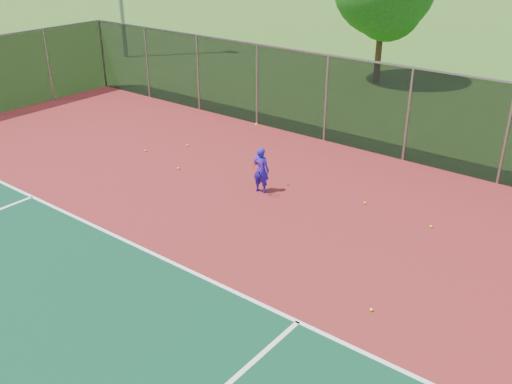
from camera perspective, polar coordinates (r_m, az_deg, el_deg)
ground at (r=10.74m, az=-14.67°, el=-16.33°), size 120.00×120.00×0.00m
court_apron at (r=11.71m, az=-6.90°, el=-11.50°), size 30.00×20.00×0.02m
fence_back at (r=18.64m, az=14.96°, el=7.55°), size 30.00×0.06×3.03m
tennis_player at (r=16.05m, az=0.51°, el=2.23°), size 0.59×0.62×1.97m
practice_ball_0 at (r=19.80m, az=-6.87°, el=4.65°), size 0.07×0.07×0.07m
practice_ball_1 at (r=17.96m, az=-7.76°, el=2.38°), size 0.07×0.07×0.07m
practice_ball_2 at (r=15.06m, az=17.10°, el=-3.32°), size 0.07×0.07×0.07m
practice_ball_3 at (r=18.14m, az=-0.13°, el=2.85°), size 0.07×0.07×0.07m
practice_ball_4 at (r=19.55m, az=-11.01°, el=4.08°), size 0.07×0.07×0.07m
practice_ball_5 at (r=11.75m, az=11.46°, el=-11.46°), size 0.07×0.07×0.07m
practice_ball_6 at (r=15.87m, az=10.84°, el=-1.06°), size 0.07×0.07×0.07m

